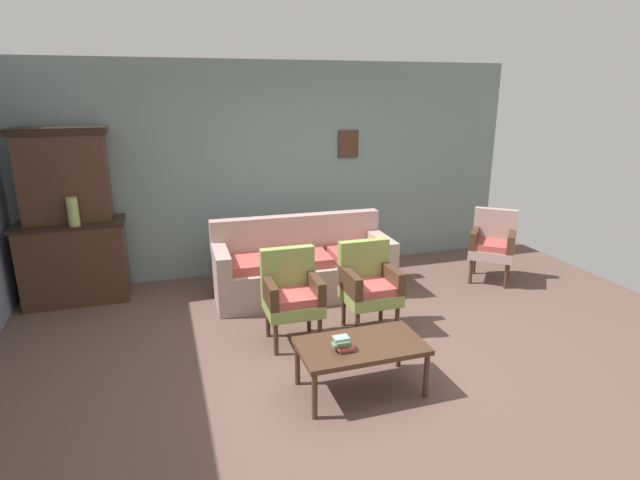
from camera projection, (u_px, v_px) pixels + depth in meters
name	position (u px, v px, depth m)	size (l,w,h in m)	color
ground_plane	(354.00, 360.00, 4.57)	(7.68, 7.68, 0.00)	brown
wall_back_with_decor	(282.00, 169.00, 6.58)	(6.40, 0.09, 2.70)	gray
side_cabinet	(75.00, 262.00, 5.75)	(1.16, 0.55, 0.93)	#472D1E
cabinet_upper_hutch	(64.00, 175.00, 5.54)	(0.99, 0.38, 1.03)	#472D1E
vase_on_cabinet	(73.00, 212.00, 5.43)	(0.12, 0.12, 0.31)	#A7B666
floral_couch	(303.00, 268.00, 5.97)	(2.08, 0.84, 0.90)	tan
armchair_near_cabinet	(291.00, 292.00, 4.79)	(0.53, 0.50, 0.90)	#849947
armchair_row_middle	(369.00, 283.00, 5.02)	(0.52, 0.49, 0.90)	#849947
wingback_chair_by_fireplace	(493.00, 242.00, 6.36)	(0.71, 0.71, 0.90)	tan
coffee_table	(361.00, 349.00, 4.00)	(1.00, 0.56, 0.42)	#472D1E
book_stack_on_table	(343.00, 344.00, 3.87)	(0.16, 0.12, 0.11)	gray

